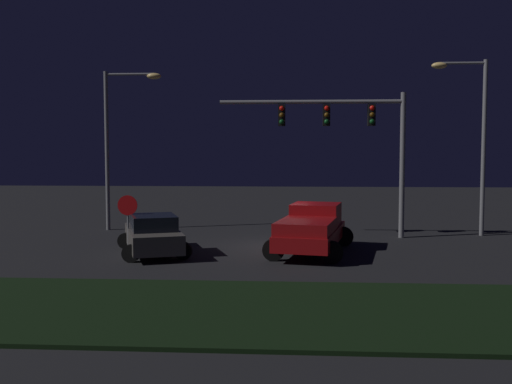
{
  "coord_description": "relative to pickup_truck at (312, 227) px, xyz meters",
  "views": [
    {
      "loc": [
        0.66,
        -23.78,
        3.91
      ],
      "look_at": [
        -0.86,
        0.09,
        2.22
      ],
      "focal_mm": 41.0,
      "sensor_mm": 36.0,
      "label": 1
    }
  ],
  "objects": [
    {
      "name": "street_lamp_right",
      "position": [
        7.47,
        4.98,
        4.06
      ],
      "size": [
        2.53,
        0.44,
        8.04
      ],
      "color": "slate",
      "rests_on": "ground_plane"
    },
    {
      "name": "ground_plane",
      "position": [
        -1.38,
        1.38,
        -1.0
      ],
      "size": [
        80.0,
        80.0,
        0.0
      ],
      "primitive_type": "plane",
      "color": "black"
    },
    {
      "name": "street_lamp_left",
      "position": [
        -9.27,
        5.81,
        3.95
      ],
      "size": [
        2.84,
        0.44,
        7.77
      ],
      "color": "slate",
      "rests_on": "ground_plane"
    },
    {
      "name": "traffic_signal_gantry",
      "position": [
        1.7,
        4.06,
        3.9
      ],
      "size": [
        8.32,
        0.56,
        6.5
      ],
      "color": "slate",
      "rests_on": "ground_plane"
    },
    {
      "name": "car_sedan",
      "position": [
        -6.01,
        -0.8,
        -0.26
      ],
      "size": [
        3.38,
        4.75,
        1.51
      ],
      "rotation": [
        0.0,
        0.0,
        1.91
      ],
      "color": "#514C47",
      "rests_on": "ground_plane"
    },
    {
      "name": "stop_sign",
      "position": [
        -6.99,
        -0.74,
        0.56
      ],
      "size": [
        0.76,
        0.08,
        2.23
      ],
      "color": "slate",
      "rests_on": "ground_plane"
    },
    {
      "name": "pickup_truck",
      "position": [
        0.0,
        0.0,
        0.0
      ],
      "size": [
        3.56,
        5.68,
        1.8
      ],
      "rotation": [
        0.0,
        0.0,
        1.38
      ],
      "color": "maroon",
      "rests_on": "ground_plane"
    },
    {
      "name": "grass_median",
      "position": [
        -1.38,
        -8.51,
        -0.95
      ],
      "size": [
        24.6,
        5.88,
        0.1
      ],
      "primitive_type": "cube",
      "color": "black",
      "rests_on": "ground_plane"
    }
  ]
}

